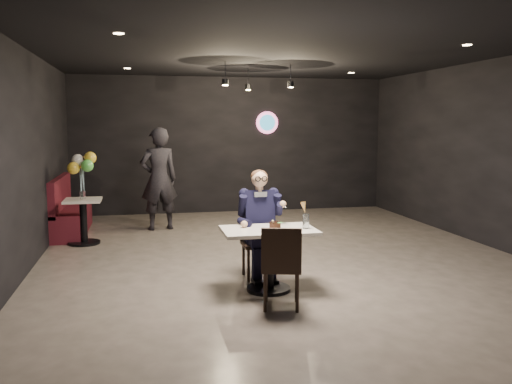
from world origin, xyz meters
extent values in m
plane|color=gray|center=(0.00, 0.00, 0.00)|extent=(9.00, 9.00, 0.00)
cube|color=black|center=(0.00, 2.00, 2.88)|extent=(1.40, 1.20, 0.36)
cube|color=white|center=(-0.54, -1.39, 0.38)|extent=(1.10, 0.70, 0.75)
cube|color=black|center=(-0.54, -0.84, 0.46)|extent=(0.42, 0.46, 0.92)
cube|color=black|center=(-0.54, -1.98, 0.46)|extent=(0.52, 0.55, 0.92)
cube|color=black|center=(-0.54, -0.84, 0.72)|extent=(0.60, 0.80, 1.44)
cylinder|color=white|center=(-0.50, -1.45, 0.76)|extent=(0.23, 0.23, 0.01)
cube|color=black|center=(-0.48, -1.45, 0.80)|extent=(0.13, 0.12, 0.07)
ellipsoid|color=green|center=(-0.43, -1.52, 0.84)|extent=(0.07, 0.04, 0.01)
cylinder|color=silver|center=(-0.10, -1.45, 0.84)|extent=(0.08, 0.08, 0.17)
cone|color=tan|center=(-0.12, -1.43, 1.00)|extent=(0.08, 0.08, 0.13)
cube|color=#430E18|center=(-3.25, 2.70, 0.51)|extent=(0.51, 2.05, 1.02)
cube|color=white|center=(-2.95, 1.70, 0.37)|extent=(0.59, 0.59, 0.73)
cylinder|color=silver|center=(-2.95, 1.70, 0.82)|extent=(0.09, 0.09, 0.14)
cube|color=yellow|center=(-2.95, 1.70, 1.20)|extent=(0.37, 0.37, 0.60)
imported|color=black|center=(-1.68, 2.69, 0.96)|extent=(0.77, 0.58, 1.91)
camera|label=1|loc=(-1.98, -7.50, 1.99)|focal=38.00mm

